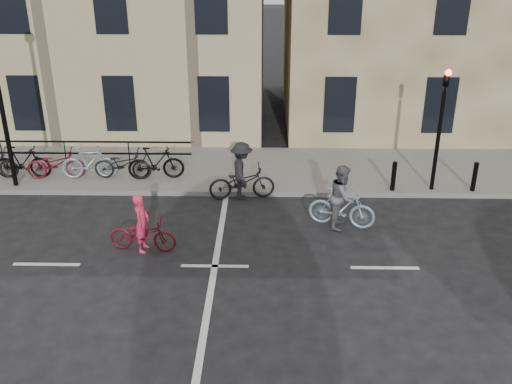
{
  "coord_description": "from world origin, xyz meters",
  "views": [
    {
      "loc": [
        1.2,
        -11.55,
        7.04
      ],
      "look_at": [
        0.94,
        1.87,
        1.1
      ],
      "focal_mm": 40.0,
      "sensor_mm": 36.0,
      "label": 1
    }
  ],
  "objects_px": {
    "cyclist_grey": "(342,202)",
    "traffic_light": "(441,115)",
    "cyclist_pink": "(142,231)",
    "cyclist_dark": "(242,177)"
  },
  "relations": [
    {
      "from": "traffic_light",
      "to": "cyclist_grey",
      "type": "distance_m",
      "value": 4.1
    },
    {
      "from": "cyclist_pink",
      "to": "cyclist_grey",
      "type": "xyz_separation_m",
      "value": [
        5.04,
        1.39,
        0.19
      ]
    },
    {
      "from": "traffic_light",
      "to": "cyclist_pink",
      "type": "relative_size",
      "value": 2.27
    },
    {
      "from": "traffic_light",
      "to": "cyclist_pink",
      "type": "height_order",
      "value": "traffic_light"
    },
    {
      "from": "cyclist_pink",
      "to": "cyclist_dark",
      "type": "bearing_deg",
      "value": -30.11
    },
    {
      "from": "cyclist_grey",
      "to": "traffic_light",
      "type": "bearing_deg",
      "value": -36.99
    },
    {
      "from": "traffic_light",
      "to": "cyclist_dark",
      "type": "distance_m",
      "value": 6.0
    },
    {
      "from": "cyclist_dark",
      "to": "cyclist_pink",
      "type": "bearing_deg",
      "value": 134.83
    },
    {
      "from": "traffic_light",
      "to": "cyclist_pink",
      "type": "distance_m",
      "value": 9.0
    },
    {
      "from": "traffic_light",
      "to": "cyclist_pink",
      "type": "xyz_separation_m",
      "value": [
        -8.03,
        -3.59,
        -1.94
      ]
    }
  ]
}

